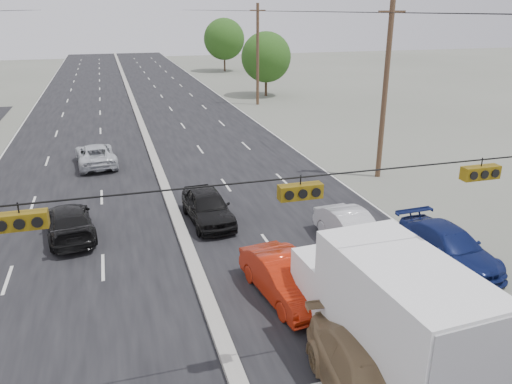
{
  "coord_description": "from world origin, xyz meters",
  "views": [
    {
      "loc": [
        -2.59,
        -10.13,
        9.44
      ],
      "look_at": [
        3.02,
        8.73,
        2.2
      ],
      "focal_mm": 35.0,
      "sensor_mm": 36.0,
      "label": 1
    }
  ],
  "objects_px": {
    "utility_pole_right_b": "(385,90)",
    "box_truck": "(386,310)",
    "tan_sedan": "(372,381)",
    "red_sedan": "(284,278)",
    "queue_car_d": "(449,247)",
    "queue_car_b": "(352,230)",
    "queue_car_a": "(208,207)",
    "oncoming_far": "(96,155)",
    "tree_right_far": "(224,39)",
    "oncoming_near": "(69,222)",
    "tree_right_mid": "(266,57)",
    "utility_pole_right_c": "(258,54)"
  },
  "relations": [
    {
      "from": "red_sedan",
      "to": "queue_car_a",
      "type": "xyz_separation_m",
      "value": [
        -1.23,
        7.16,
        0.03
      ]
    },
    {
      "from": "tree_right_far",
      "to": "tan_sedan",
      "type": "bearing_deg",
      "value": -100.32
    },
    {
      "from": "red_sedan",
      "to": "queue_car_d",
      "type": "bearing_deg",
      "value": -3.95
    },
    {
      "from": "tan_sedan",
      "to": "tree_right_far",
      "type": "bearing_deg",
      "value": 84.33
    },
    {
      "from": "tree_right_far",
      "to": "queue_car_d",
      "type": "xyz_separation_m",
      "value": [
        -6.4,
        -65.51,
        -4.24
      ]
    },
    {
      "from": "oncoming_near",
      "to": "oncoming_far",
      "type": "distance_m",
      "value": 10.84
    },
    {
      "from": "utility_pole_right_c",
      "to": "tree_right_far",
      "type": "distance_m",
      "value": 30.2
    },
    {
      "from": "queue_car_d",
      "to": "oncoming_near",
      "type": "relative_size",
      "value": 1.05
    },
    {
      "from": "red_sedan",
      "to": "queue_car_b",
      "type": "bearing_deg",
      "value": 28.27
    },
    {
      "from": "tree_right_far",
      "to": "queue_car_d",
      "type": "relative_size",
      "value": 1.64
    },
    {
      "from": "tree_right_mid",
      "to": "box_truck",
      "type": "bearing_deg",
      "value": -103.63
    },
    {
      "from": "queue_car_a",
      "to": "queue_car_d",
      "type": "relative_size",
      "value": 0.91
    },
    {
      "from": "tan_sedan",
      "to": "queue_car_b",
      "type": "xyz_separation_m",
      "value": [
        3.7,
        8.4,
        -0.06
      ]
    },
    {
      "from": "utility_pole_right_b",
      "to": "box_truck",
      "type": "height_order",
      "value": "utility_pole_right_b"
    },
    {
      "from": "box_truck",
      "to": "queue_car_b",
      "type": "distance_m",
      "value": 7.63
    },
    {
      "from": "utility_pole_right_b",
      "to": "queue_car_a",
      "type": "relative_size",
      "value": 2.21
    },
    {
      "from": "tree_right_far",
      "to": "oncoming_near",
      "type": "bearing_deg",
      "value": -109.47
    },
    {
      "from": "red_sedan",
      "to": "utility_pole_right_b",
      "type": "bearing_deg",
      "value": 40.26
    },
    {
      "from": "queue_car_d",
      "to": "tree_right_far",
      "type": "bearing_deg",
      "value": 82.0
    },
    {
      "from": "queue_car_a",
      "to": "queue_car_b",
      "type": "bearing_deg",
      "value": -41.86
    },
    {
      "from": "utility_pole_right_c",
      "to": "queue_car_a",
      "type": "height_order",
      "value": "utility_pole_right_c"
    },
    {
      "from": "tree_right_mid",
      "to": "queue_car_d",
      "type": "xyz_separation_m",
      "value": [
        -5.4,
        -40.51,
        -3.62
      ]
    },
    {
      "from": "tree_right_far",
      "to": "queue_car_b",
      "type": "height_order",
      "value": "tree_right_far"
    },
    {
      "from": "queue_car_a",
      "to": "queue_car_b",
      "type": "distance_m",
      "value": 6.76
    },
    {
      "from": "tree_right_mid",
      "to": "queue_car_a",
      "type": "height_order",
      "value": "tree_right_mid"
    },
    {
      "from": "tree_right_far",
      "to": "red_sedan",
      "type": "xyz_separation_m",
      "value": [
        -13.37,
        -65.98,
        -4.22
      ]
    },
    {
      "from": "red_sedan",
      "to": "tan_sedan",
      "type": "bearing_deg",
      "value": -93.94
    },
    {
      "from": "tree_right_far",
      "to": "queue_car_a",
      "type": "height_order",
      "value": "tree_right_far"
    },
    {
      "from": "box_truck",
      "to": "queue_car_d",
      "type": "distance_m",
      "value": 7.27
    },
    {
      "from": "tan_sedan",
      "to": "queue_car_d",
      "type": "relative_size",
      "value": 1.09
    },
    {
      "from": "tree_right_far",
      "to": "queue_car_d",
      "type": "distance_m",
      "value": 65.96
    },
    {
      "from": "box_truck",
      "to": "oncoming_near",
      "type": "height_order",
      "value": "box_truck"
    },
    {
      "from": "tree_right_mid",
      "to": "tree_right_far",
      "type": "relative_size",
      "value": 0.88
    },
    {
      "from": "utility_pole_right_b",
      "to": "queue_car_a",
      "type": "height_order",
      "value": "utility_pole_right_b"
    },
    {
      "from": "queue_car_d",
      "to": "queue_car_b",
      "type": "bearing_deg",
      "value": 136.89
    },
    {
      "from": "tan_sedan",
      "to": "red_sedan",
      "type": "distance_m",
      "value": 5.45
    },
    {
      "from": "utility_pole_right_b",
      "to": "red_sedan",
      "type": "height_order",
      "value": "utility_pole_right_b"
    },
    {
      "from": "box_truck",
      "to": "queue_car_a",
      "type": "distance_m",
      "value": 11.63
    },
    {
      "from": "oncoming_far",
      "to": "tree_right_mid",
      "type": "bearing_deg",
      "value": -134.68
    },
    {
      "from": "utility_pole_right_b",
      "to": "oncoming_far",
      "type": "height_order",
      "value": "utility_pole_right_b"
    },
    {
      "from": "oncoming_near",
      "to": "tree_right_mid",
      "type": "bearing_deg",
      "value": -128.34
    },
    {
      "from": "utility_pole_right_b",
      "to": "box_truck",
      "type": "distance_m",
      "value": 17.6
    },
    {
      "from": "red_sedan",
      "to": "oncoming_near",
      "type": "bearing_deg",
      "value": 127.33
    },
    {
      "from": "utility_pole_right_b",
      "to": "queue_car_a",
      "type": "xyz_separation_m",
      "value": [
        -11.1,
        -3.82,
        -4.34
      ]
    },
    {
      "from": "tree_right_mid",
      "to": "tan_sedan",
      "type": "xyz_separation_m",
      "value": [
        -12.0,
        -46.42,
        -3.55
      ]
    },
    {
      "from": "tan_sedan",
      "to": "queue_car_a",
      "type": "height_order",
      "value": "tan_sedan"
    },
    {
      "from": "queue_car_b",
      "to": "oncoming_far",
      "type": "xyz_separation_m",
      "value": [
        -10.37,
        15.16,
        -0.03
      ]
    },
    {
      "from": "queue_car_b",
      "to": "oncoming_near",
      "type": "relative_size",
      "value": 0.93
    },
    {
      "from": "utility_pole_right_b",
      "to": "red_sedan",
      "type": "xyz_separation_m",
      "value": [
        -9.87,
        -10.98,
        -4.37
      ]
    },
    {
      "from": "box_truck",
      "to": "queue_car_d",
      "type": "xyz_separation_m",
      "value": [
        5.54,
        4.58,
        -1.1
      ]
    }
  ]
}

